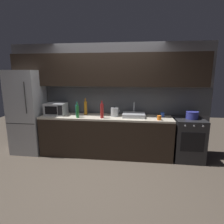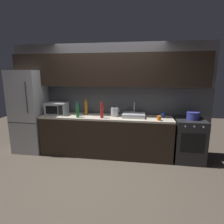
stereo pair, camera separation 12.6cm
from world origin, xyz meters
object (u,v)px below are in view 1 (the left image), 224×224
(refrigerator, at_px, (28,112))
(wine_bottle_teal, at_px, (77,110))
(oven_range, at_px, (188,139))
(mug_blue, at_px, (162,115))
(cooking_pot, at_px, (192,115))
(wine_bottle_amber, at_px, (86,108))
(kettle, at_px, (115,112))
(wine_bottle_green, at_px, (77,112))
(mug_orange, at_px, (159,118))
(wine_bottle_red, at_px, (102,111))
(microwave, at_px, (56,109))

(refrigerator, xyz_separation_m, wine_bottle_teal, (1.20, -0.05, 0.08))
(oven_range, distance_m, mug_blue, 0.75)
(oven_range, xyz_separation_m, cooking_pot, (0.04, 0.00, 0.53))
(wine_bottle_amber, bearing_deg, kettle, -7.60)
(wine_bottle_green, distance_m, mug_orange, 1.71)
(wine_bottle_teal, bearing_deg, wine_bottle_green, -70.34)
(refrigerator, height_order, wine_bottle_red, refrigerator)
(mug_orange, bearing_deg, cooking_pot, 15.19)
(wine_bottle_green, bearing_deg, cooking_pot, 4.70)
(oven_range, bearing_deg, mug_orange, -164.09)
(wine_bottle_green, height_order, cooking_pot, wine_bottle_green)
(wine_bottle_amber, distance_m, mug_orange, 1.65)
(wine_bottle_amber, distance_m, wine_bottle_teal, 0.23)
(refrigerator, bearing_deg, wine_bottle_red, -5.36)
(kettle, xyz_separation_m, mug_blue, (1.04, 0.07, -0.05))
(kettle, relative_size, wine_bottle_teal, 0.68)
(wine_bottle_amber, xyz_separation_m, mug_orange, (1.62, -0.31, -0.11))
(microwave, bearing_deg, wine_bottle_teal, -7.49)
(refrigerator, distance_m, wine_bottle_green, 1.27)
(oven_range, distance_m, wine_bottle_red, 1.94)
(wine_bottle_green, xyz_separation_m, wine_bottle_amber, (0.09, 0.32, 0.02))
(microwave, xyz_separation_m, wine_bottle_amber, (0.66, 0.10, 0.02))
(kettle, xyz_separation_m, cooking_pot, (1.63, -0.03, -0.02))
(wine_bottle_teal, relative_size, mug_orange, 3.45)
(kettle, bearing_deg, mug_orange, -13.18)
(mug_blue, bearing_deg, wine_bottle_teal, -175.41)
(microwave, distance_m, wine_bottle_amber, 0.67)
(oven_range, bearing_deg, wine_bottle_amber, 176.87)
(microwave, height_order, wine_bottle_red, wine_bottle_red)
(refrigerator, bearing_deg, mug_orange, -3.62)
(refrigerator, xyz_separation_m, cooking_pot, (3.65, 0.00, 0.03))
(oven_range, relative_size, microwave, 1.96)
(refrigerator, relative_size, kettle, 8.75)
(oven_range, height_order, kettle, kettle)
(refrigerator, distance_m, wine_bottle_teal, 1.20)
(wine_bottle_green, bearing_deg, wine_bottle_amber, 74.17)
(microwave, distance_m, kettle, 1.34)
(wine_bottle_teal, relative_size, mug_blue, 3.15)
(microwave, relative_size, mug_orange, 4.97)
(wine_bottle_amber, relative_size, mug_orange, 4.04)
(wine_bottle_green, xyz_separation_m, mug_orange, (1.71, 0.01, -0.09))
(refrigerator, relative_size, mug_orange, 20.52)
(refrigerator, height_order, mug_orange, refrigerator)
(refrigerator, height_order, mug_blue, refrigerator)
(microwave, xyz_separation_m, mug_orange, (2.28, -0.21, -0.09))
(wine_bottle_teal, xyz_separation_m, wine_bottle_red, (0.58, -0.12, 0.03))
(oven_range, xyz_separation_m, mug_orange, (-0.65, -0.19, 0.50))
(mug_blue, distance_m, cooking_pot, 0.60)
(wine_bottle_amber, height_order, mug_orange, wine_bottle_amber)
(wine_bottle_red, relative_size, mug_orange, 4.02)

